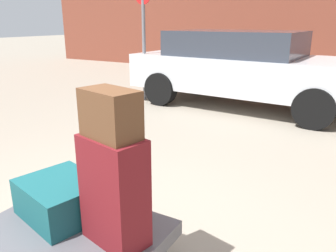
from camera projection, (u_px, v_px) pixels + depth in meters
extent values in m
cube|color=#4C4C51|center=(75.00, 234.00, 2.17)|extent=(1.13, 0.81, 0.10)
cylinder|color=black|center=(149.00, 251.00, 2.26)|extent=(0.24, 0.06, 0.24)
cylinder|color=black|center=(66.00, 219.00, 2.63)|extent=(0.24, 0.06, 0.24)
cube|color=maroon|center=(114.00, 191.00, 1.93)|extent=(0.43, 0.31, 0.65)
cube|color=#144C51|center=(62.00, 198.00, 2.26)|extent=(0.62, 0.56, 0.25)
cube|color=#51331E|center=(110.00, 114.00, 1.79)|extent=(0.36, 0.26, 0.26)
cube|color=silver|center=(247.00, 73.00, 6.47)|extent=(4.40, 2.05, 0.64)
cube|color=#2D333D|center=(236.00, 43.00, 6.43)|extent=(2.50, 1.73, 0.46)
cylinder|color=black|center=(332.00, 90.00, 6.50)|extent=(0.65, 0.26, 0.64)
cylinder|color=black|center=(314.00, 108.00, 5.14)|extent=(0.65, 0.26, 0.64)
cylinder|color=black|center=(201.00, 77.00, 7.98)|extent=(0.65, 0.26, 0.64)
cylinder|color=black|center=(161.00, 89.00, 6.62)|extent=(0.65, 0.26, 0.64)
cylinder|color=slate|center=(144.00, 41.00, 6.81)|extent=(0.07, 0.07, 2.40)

